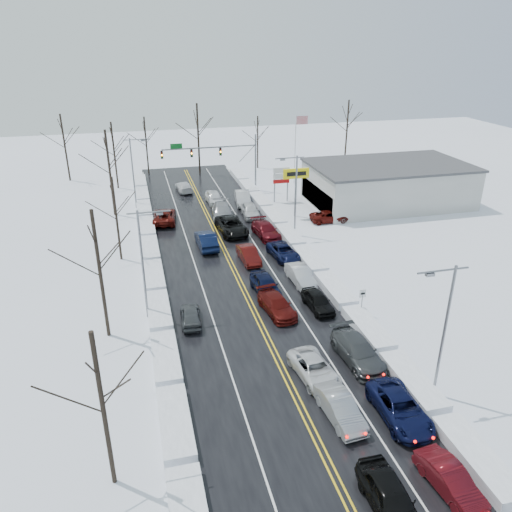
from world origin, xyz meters
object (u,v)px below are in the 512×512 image
object	(u,v)px
flagpole	(296,144)
dealership_building	(388,184)
queued_car_0	(389,510)
oncoming_car_0	(207,247)
tires_plus_sign	(296,177)
traffic_signal_mast	(220,154)

from	to	relation	value
flagpole	dealership_building	world-z (taller)	flagpole
queued_car_0	oncoming_car_0	xyz separation A→B (m)	(-3.44, 33.82, 0.00)
tires_plus_sign	flagpole	bearing A→B (deg)	71.56
dealership_building	queued_car_0	size ratio (longest dim) A/B	4.29
tires_plus_sign	flagpole	xyz separation A→B (m)	(4.67, 14.01, 0.93)
dealership_building	queued_car_0	world-z (taller)	dealership_building
tires_plus_sign	queued_car_0	world-z (taller)	tires_plus_sign
oncoming_car_0	traffic_signal_mast	bearing A→B (deg)	-106.87
traffic_signal_mast	dealership_building	bearing A→B (deg)	-25.95
tires_plus_sign	queued_car_0	size ratio (longest dim) A/B	1.26
dealership_building	oncoming_car_0	distance (m)	27.38
flagpole	queued_car_0	xyz separation A→B (m)	(-13.42, -54.96, -5.93)
tires_plus_sign	dealership_building	distance (m)	13.82
tires_plus_sign	dealership_building	bearing A→B (deg)	8.47
dealership_building	tires_plus_sign	bearing A→B (deg)	-171.53
traffic_signal_mast	queued_car_0	world-z (taller)	traffic_signal_mast
traffic_signal_mast	tires_plus_sign	world-z (taller)	traffic_signal_mast
dealership_building	oncoming_car_0	size ratio (longest dim) A/B	3.94
queued_car_0	dealership_building	bearing A→B (deg)	63.44
tires_plus_sign	oncoming_car_0	xyz separation A→B (m)	(-12.19, -7.14, -4.99)
tires_plus_sign	dealership_building	xyz separation A→B (m)	(13.48, 2.01, -2.34)
traffic_signal_mast	dealership_building	world-z (taller)	traffic_signal_mast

